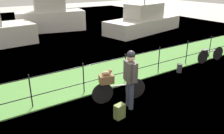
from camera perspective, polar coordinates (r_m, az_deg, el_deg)
ground_plane at (r=6.54m, az=7.47°, el=-10.82°), size 60.00×60.00×0.00m
grass_strip at (r=8.60m, az=-5.00°, el=-2.52°), size 27.00×2.40×0.03m
harbor_water at (r=14.13m, az=-17.52°, el=5.88°), size 30.00×30.00×0.00m
iron_fence at (r=7.62m, az=-1.61°, el=-0.91°), size 18.04×0.04×1.02m
bicycle_main at (r=6.85m, az=1.65°, el=-5.82°), size 1.62×0.49×0.64m
wooden_crate at (r=6.56m, az=-1.40°, el=-3.02°), size 0.46×0.36×0.24m
terrier_dog at (r=6.49m, az=-1.20°, el=-1.40°), size 0.32×0.21×0.18m
cyclist_person at (r=6.25m, az=4.58°, el=-1.89°), size 0.36×0.52×1.68m
backpack_on_paving at (r=6.10m, az=1.88°, el=-10.93°), size 0.31×0.22×0.40m
mooring_bollard at (r=9.37m, az=16.35°, el=-0.26°), size 0.20×0.20×0.35m
bicycle_parked at (r=11.02m, az=23.18°, el=2.85°), size 1.59×0.21×0.61m
moored_boat_mid at (r=16.40m, az=7.83°, el=11.11°), size 6.24×3.19×3.52m
moored_boat_far at (r=17.09m, az=-15.02°, el=12.16°), size 4.87×2.65×4.45m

